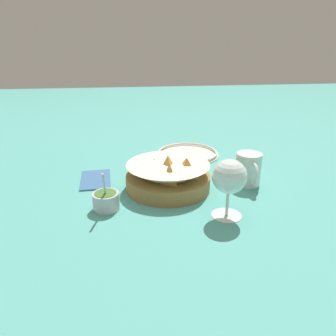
# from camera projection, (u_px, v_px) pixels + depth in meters

# --- Properties ---
(ground_plane) EXTENTS (4.00, 4.00, 0.00)m
(ground_plane) POSITION_uv_depth(u_px,v_px,m) (162.00, 187.00, 0.90)
(ground_plane) COLOR teal
(food_basket) EXTENTS (0.23, 0.23, 0.10)m
(food_basket) POSITION_uv_depth(u_px,v_px,m) (169.00, 177.00, 0.88)
(food_basket) COLOR olive
(food_basket) RESTS_ON ground_plane
(sauce_cup) EXTENTS (0.07, 0.06, 0.11)m
(sauce_cup) POSITION_uv_depth(u_px,v_px,m) (106.00, 200.00, 0.77)
(sauce_cup) COLOR #B7B7BC
(sauce_cup) RESTS_ON ground_plane
(wine_glass) EXTENTS (0.08, 0.08, 0.14)m
(wine_glass) POSITION_uv_depth(u_px,v_px,m) (229.00, 178.00, 0.72)
(wine_glass) COLOR silver
(wine_glass) RESTS_ON ground_plane
(beer_mug) EXTENTS (0.11, 0.07, 0.09)m
(beer_mug) POSITION_uv_depth(u_px,v_px,m) (248.00, 170.00, 0.90)
(beer_mug) COLOR silver
(beer_mug) RESTS_ON ground_plane
(side_plate) EXTENTS (0.22, 0.22, 0.01)m
(side_plate) POSITION_uv_depth(u_px,v_px,m) (187.00, 153.00, 1.14)
(side_plate) COLOR silver
(side_plate) RESTS_ON ground_plane
(napkin) EXTENTS (0.14, 0.09, 0.01)m
(napkin) POSITION_uv_depth(u_px,v_px,m) (96.00, 179.00, 0.94)
(napkin) COLOR #38608E
(napkin) RESTS_ON ground_plane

